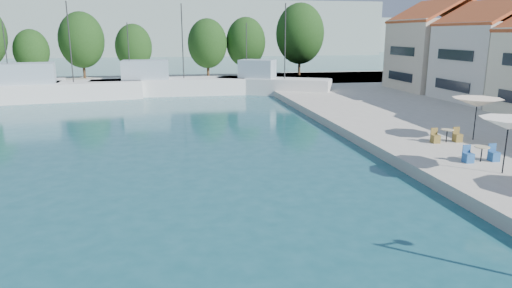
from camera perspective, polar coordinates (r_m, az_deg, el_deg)
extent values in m
cube|color=#AAA79A|center=(62.62, -13.45, 7.47)|extent=(90.00, 16.00, 0.60)
cube|color=#94A198|center=(157.20, -20.48, 13.35)|extent=(180.00, 40.00, 16.00)
cube|color=#94A198|center=(180.97, 3.74, 13.46)|extent=(140.00, 40.00, 12.00)
cube|color=silver|center=(47.39, 27.61, 9.03)|extent=(8.00, 8.50, 7.00)
pyramid|color=#CA6F2D|center=(47.40, 28.34, 15.40)|extent=(8.40, 8.80, 1.80)
cube|color=beige|center=(54.73, 21.80, 10.29)|extent=(8.60, 8.50, 7.50)
pyramid|color=#CA6F2D|center=(54.78, 22.33, 16.08)|extent=(9.00, 8.80, 1.80)
cube|color=silver|center=(51.06, -23.61, 5.82)|extent=(17.17, 6.96, 2.20)
cube|color=#8DA2AF|center=(51.08, -26.66, 7.89)|extent=(5.48, 4.10, 2.00)
cylinder|color=#2D2D2D|center=(50.64, -22.26, 11.70)|extent=(0.12, 0.12, 8.00)
cylinder|color=#2D2D2D|center=(51.17, -28.78, 9.93)|extent=(0.10, 0.10, 6.00)
cube|color=silver|center=(52.14, -10.79, 6.86)|extent=(16.55, 4.42, 2.20)
cube|color=#8DA2AF|center=(52.01, -13.66, 9.03)|extent=(4.98, 3.34, 2.00)
cylinder|color=#2D2D2D|center=(51.81, -9.18, 12.54)|extent=(0.12, 0.12, 8.00)
cylinder|color=#2D2D2D|center=(52.02, -15.63, 11.12)|extent=(0.10, 0.10, 6.00)
cube|color=silver|center=(51.46, 2.19, 7.00)|extent=(12.72, 8.75, 2.20)
cube|color=#8DA2AF|center=(51.76, 0.16, 9.39)|extent=(4.53, 3.99, 2.00)
cylinder|color=#2D2D2D|center=(50.82, 3.66, 12.67)|extent=(0.12, 0.12, 8.00)
cylinder|color=#2D2D2D|center=(52.02, -1.20, 11.61)|extent=(0.10, 0.10, 6.00)
cylinder|color=#3F2B19|center=(68.01, -26.05, 8.44)|extent=(0.36, 0.36, 2.95)
ellipsoid|color=#163410|center=(67.89, -26.26, 10.41)|extent=(4.48, 4.48, 5.60)
cylinder|color=#3F2B19|center=(67.96, -20.74, 9.37)|extent=(0.36, 0.36, 3.98)
ellipsoid|color=#163410|center=(67.84, -20.97, 12.05)|extent=(6.05, 6.05, 7.56)
cylinder|color=#3F2B19|center=(66.22, -14.92, 9.39)|extent=(0.36, 0.36, 3.27)
ellipsoid|color=#163410|center=(66.09, -15.06, 11.64)|extent=(4.96, 4.96, 6.21)
cylinder|color=#3F2B19|center=(65.54, -6.02, 9.87)|extent=(0.36, 0.36, 3.60)
ellipsoid|color=#163410|center=(65.42, -6.09, 12.39)|extent=(5.47, 5.47, 6.84)
cylinder|color=#3F2B19|center=(66.85, -1.27, 10.06)|extent=(0.36, 0.36, 3.71)
ellipsoid|color=#163410|center=(66.73, -1.29, 12.61)|extent=(5.64, 5.64, 7.05)
cylinder|color=#3F2B19|center=(68.83, 5.45, 10.49)|extent=(0.36, 0.36, 4.62)
ellipsoid|color=#163410|center=(68.73, 5.52, 13.57)|extent=(7.02, 7.02, 8.77)
cylinder|color=black|center=(22.91, 28.75, -0.24)|extent=(0.06, 0.06, 2.50)
cone|color=white|center=(22.72, 29.04, 2.21)|extent=(2.49, 2.49, 0.50)
cylinder|color=black|center=(29.44, 25.72, 2.82)|extent=(0.06, 0.06, 2.46)
cone|color=#FDE4C4|center=(29.29, 25.92, 4.69)|extent=(2.83, 2.83, 0.50)
cylinder|color=black|center=(24.69, 26.34, -1.17)|extent=(0.06, 0.06, 0.74)
cylinder|color=tan|center=(24.60, 26.44, -0.34)|extent=(0.70, 0.70, 0.04)
cube|color=#255695|center=(25.14, 27.59, -1.39)|extent=(0.42, 0.42, 0.46)
cube|color=#255695|center=(24.31, 24.99, -1.58)|extent=(0.42, 0.42, 0.46)
cylinder|color=black|center=(28.25, 22.73, 0.92)|extent=(0.06, 0.06, 0.74)
cylinder|color=tan|center=(28.18, 22.80, 1.66)|extent=(0.70, 0.70, 0.04)
cube|color=brown|center=(28.67, 23.88, 0.70)|extent=(0.42, 0.42, 0.46)
cube|color=brown|center=(27.90, 21.51, 0.59)|extent=(0.42, 0.42, 0.46)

